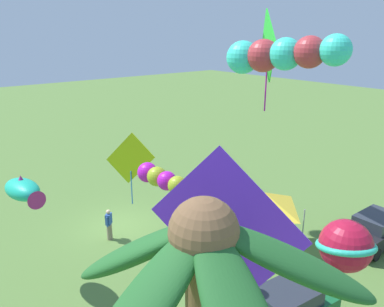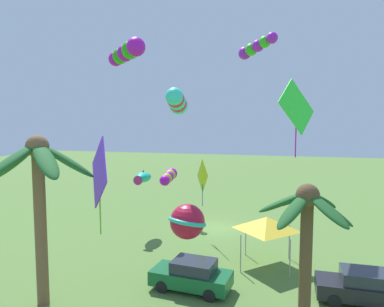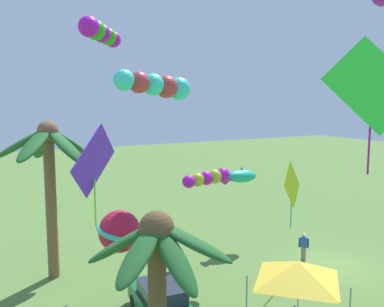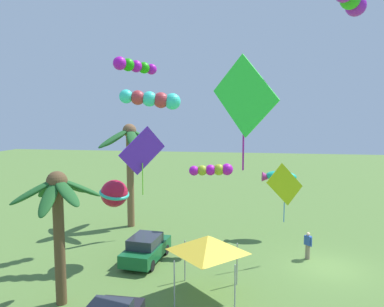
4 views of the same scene
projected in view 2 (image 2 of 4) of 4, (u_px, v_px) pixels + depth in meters
name	position (u px, v px, depth m)	size (l,w,h in m)	color
ground_plane	(216.00, 228.00, 27.10)	(120.00, 120.00, 0.00)	#567A38
palm_tree_0	(38.00, 178.00, 15.37)	(4.73, 4.96, 7.67)	brown
palm_tree_1	(307.00, 223.00, 13.23)	(3.69, 3.38, 5.94)	brown
parked_car_0	(192.00, 275.00, 17.14)	(4.06, 2.10, 1.51)	#145B2D
parked_car_1	(362.00, 287.00, 15.93)	(3.92, 1.77, 1.51)	black
spectator_0	(200.00, 220.00, 26.41)	(0.43, 0.43, 1.59)	gray
festival_tent	(267.00, 223.00, 19.91)	(2.86, 2.86, 2.85)	#9E9EA3
kite_diamond_0	(202.00, 176.00, 24.56)	(1.27, 2.11, 3.38)	#BAD114
kite_diamond_1	(99.00, 173.00, 16.39)	(2.21, 2.63, 4.68)	#6427DB
kite_fish_2	(143.00, 177.00, 25.77)	(1.24, 2.44, 1.00)	#1BB796
kite_diamond_3	(297.00, 108.00, 20.43)	(2.13, 2.60, 4.60)	#31F139
kite_ball_4	(187.00, 221.00, 15.13)	(2.33, 2.32, 1.52)	#B21430
kite_tube_5	(256.00, 47.00, 24.80)	(2.85, 2.37, 1.49)	purple
kite_tube_6	(177.00, 102.00, 16.82)	(1.42, 3.40, 1.13)	#39EACD
kite_tube_7	(169.00, 176.00, 20.77)	(0.91, 2.65, 0.75)	#BC17C1
kite_tube_8	(127.00, 52.00, 15.52)	(2.44, 2.24, 0.92)	#BA15BD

